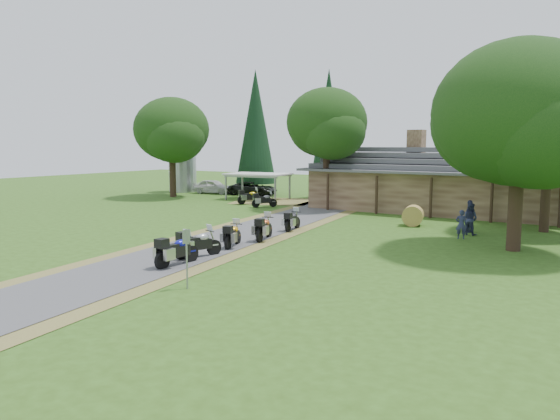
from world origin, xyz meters
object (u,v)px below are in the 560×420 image
Objects in this scene: lodge at (450,179)px; carport at (258,186)px; motorcycle_carport_b at (264,199)px; motorcycle_row_d at (264,227)px; motorcycle_row_e at (293,220)px; motorcycle_row_a at (177,249)px; hay_bale at (413,216)px; motorcycle_row_b at (199,242)px; silo at (183,164)px; motorcycle_row_c at (233,234)px; motorcycle_carport_a at (250,196)px; car_white_sedan at (213,185)px; car_dark_suv at (253,185)px.

carport is (-17.26, -0.61, -1.25)m from lodge.
lodge is at bearing -31.29° from motorcycle_carport_b.
carport is 21.23m from motorcycle_row_d.
motorcycle_row_e is at bearing -110.23° from lodge.
hay_bale is at bearing -13.09° from motorcycle_row_a.
motorcycle_row_b is (-4.75, -23.20, -1.73)m from lodge.
motorcycle_row_b is at bearing 164.36° from motorcycle_row_d.
lodge reaches higher than motorcycle_row_a.
hay_bale is (28.76, -10.23, -2.29)m from silo.
motorcycle_row_d is at bearing -23.51° from motorcycle_row_c.
carport is 2.63× the size of motorcycle_row_b.
motorcycle_carport_b is at bearing -85.64° from motorcycle_carport_a.
motorcycle_row_c is at bearing -103.87° from lodge.
silo reaches higher than motorcycle_carport_b.
motorcycle_row_a reaches higher than motorcycle_carport_b.
hay_bale is (5.20, 11.69, -0.03)m from motorcycle_row_c.
car_white_sedan is at bearing -0.79° from silo.
silo is 1.07× the size of car_white_sedan.
motorcycle_row_b is 1.12× the size of motorcycle_row_e.
silo reaches higher than motorcycle_row_b.
lodge is 25.38m from motorcycle_row_a.
car_dark_suv is 7.84m from motorcycle_carport_a.
car_white_sedan is 13.15m from motorcycle_carport_b.
motorcycle_carport_b is at bearing 166.83° from hay_bale.
carport is at bearing -177.97° from lodge.
motorcycle_row_b is 1.64× the size of hay_bale.
motorcycle_row_c is at bearing -42.93° from silo.
motorcycle_carport_b is at bearing -24.79° from silo.
motorcycle_row_b is 15.38m from hay_bale.
car_dark_suv reaches higher than car_white_sedan.
silo is at bearing 27.89° from motorcycle_row_c.
motorcycle_row_d is 1.03× the size of motorcycle_carport_a.
car_dark_suv is (8.68, 0.72, -1.91)m from silo.
car_dark_suv is 4.15× the size of hay_bale.
carport is 25.82m from motorcycle_row_b.
silo reaches higher than car_white_sedan.
motorcycle_row_a is (-4.43, -24.93, -1.72)m from lodge.
car_dark_suv is 31.34m from motorcycle_row_a.
motorcycle_row_c is 1.03× the size of motorcycle_carport_b.
motorcycle_carport_a is at bearing 36.09° from motorcycle_row_e.
motorcycle_row_b is at bearing 166.04° from motorcycle_row_c.
motorcycle_carport_b is (4.03, -4.88, -0.55)m from carport.
motorcycle_row_d reaches higher than motorcycle_carport_b.
motorcycle_carport_a is at bearing 97.35° from motorcycle_carport_b.
silo is at bearing 45.02° from motorcycle_row_a.
motorcycle_row_b is at bearing 173.30° from motorcycle_row_e.
motorcycle_row_b is 5.38m from motorcycle_row_d.
car_white_sedan reaches higher than motorcycle_row_b.
motorcycle_row_c is 0.97× the size of motorcycle_carport_a.
motorcycle_row_b reaches higher than motorcycle_row_c.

